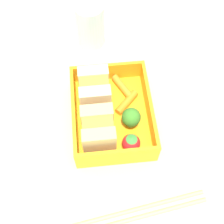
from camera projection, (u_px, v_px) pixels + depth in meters
ground_plane at (112, 122)px, 58.15cm from camera, size 120.00×120.00×2.00cm
bento_tray at (112, 118)px, 56.75cm from camera, size 17.63×13.79×1.20cm
bento_rim at (112, 111)px, 54.46cm from camera, size 17.63×13.79×4.06cm
sandwich_left at (98, 130)px, 51.55cm from camera, size 6.52×5.40×6.01cm
sandwich_center_left at (95, 90)px, 55.40cm from camera, size 6.52×5.40×6.01cm
strawberry_far_left at (131, 143)px, 51.84cm from camera, size 3.12×3.12×3.72cm
broccoli_floret at (131, 118)px, 52.94cm from camera, size 3.29×3.29×4.53cm
carrot_stick_far_left at (127, 102)px, 56.84cm from camera, size 4.79×4.67×1.39cm
carrot_stick_left at (122, 87)px, 58.55cm from camera, size 5.32×3.65×1.34cm
chopstick_pair at (140, 212)px, 48.80cm from camera, size 5.15×21.86×0.70cm
drinking_glass at (90, 25)px, 62.17cm from camera, size 5.63×5.63×9.76cm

